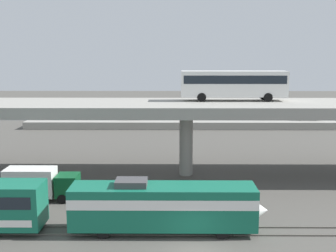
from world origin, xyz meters
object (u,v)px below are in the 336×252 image
(parked_car_2, at_px, (261,114))
(parked_car_4, at_px, (276,112))
(parked_car_5, at_px, (216,112))
(parked_car_3, at_px, (81,113))
(train_locomotive, at_px, (172,205))
(service_truck_west, at_px, (40,183))
(parked_car_0, at_px, (128,115))
(parked_car_1, at_px, (307,116))
(transit_bus_on_overpass, at_px, (233,83))
(parked_car_6, at_px, (195,114))

(parked_car_2, height_order, parked_car_4, same)
(parked_car_4, xyz_separation_m, parked_car_5, (-11.76, 0.16, -0.00))
(parked_car_4, bearing_deg, parked_car_3, -178.06)
(parked_car_2, relative_size, parked_car_4, 0.94)
(train_locomotive, relative_size, service_truck_west, 2.23)
(parked_car_0, bearing_deg, parked_car_2, -176.47)
(parked_car_2, distance_m, parked_car_5, 8.78)
(service_truck_west, height_order, parked_car_1, service_truck_west)
(parked_car_0, height_order, parked_car_3, same)
(parked_car_5, bearing_deg, parked_car_4, -0.80)
(parked_car_0, height_order, parked_car_1, same)
(transit_bus_on_overpass, height_order, parked_car_5, transit_bus_on_overpass)
(parked_car_0, height_order, parked_car_5, same)
(train_locomotive, relative_size, parked_car_2, 3.52)
(service_truck_west, relative_size, parked_car_2, 1.58)
(parked_car_3, bearing_deg, parked_car_5, -176.85)
(parked_car_3, bearing_deg, service_truck_west, 96.71)
(parked_car_3, xyz_separation_m, parked_car_4, (38.13, 1.29, 0.00))
(parked_car_0, distance_m, parked_car_2, 25.30)
(train_locomotive, bearing_deg, parked_car_1, 62.44)
(parked_car_0, relative_size, parked_car_2, 1.09)
(transit_bus_on_overpass, bearing_deg, parked_car_0, -63.53)
(parked_car_1, distance_m, parked_car_3, 42.91)
(service_truck_west, distance_m, parked_car_3, 44.66)
(parked_car_6, bearing_deg, parked_car_3, 175.73)
(transit_bus_on_overpass, height_order, parked_car_2, transit_bus_on_overpass)
(transit_bus_on_overpass, distance_m, parked_car_3, 42.61)
(parked_car_1, height_order, parked_car_2, same)
(service_truck_west, bearing_deg, train_locomotive, -30.45)
(parked_car_3, bearing_deg, parked_car_4, -178.06)
(train_locomotive, xyz_separation_m, parked_car_0, (-8.26, 48.58, -0.07))
(service_truck_west, distance_m, parked_car_0, 41.49)
(transit_bus_on_overpass, distance_m, parked_car_1, 36.18)
(service_truck_west, bearing_deg, parked_car_2, 55.52)
(train_locomotive, relative_size, parked_car_6, 3.36)
(parked_car_5, bearing_deg, parked_car_6, -143.86)
(train_locomotive, relative_size, parked_car_3, 3.78)
(transit_bus_on_overpass, distance_m, parked_car_4, 38.43)
(train_locomotive, xyz_separation_m, parked_car_3, (-17.65, 51.65, -0.07))
(train_locomotive, distance_m, service_truck_west, 14.43)
(parked_car_2, bearing_deg, parked_car_3, -2.51)
(parked_car_0, distance_m, parked_car_1, 33.38)
(parked_car_6, bearing_deg, service_truck_west, -111.59)
(parked_car_4, relative_size, parked_car_5, 1.07)
(train_locomotive, relative_size, transit_bus_on_overpass, 1.26)
(parked_car_4, relative_size, parked_car_6, 1.02)
(train_locomotive, height_order, parked_car_3, train_locomotive)
(transit_bus_on_overpass, relative_size, parked_car_1, 2.57)
(service_truck_west, bearing_deg, parked_car_6, 68.41)
(parked_car_4, bearing_deg, parked_car_1, -46.09)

